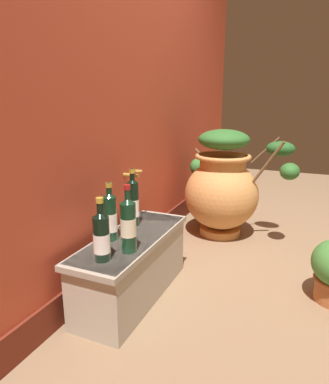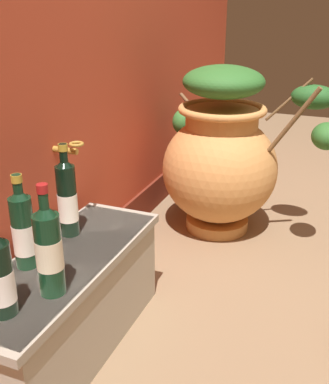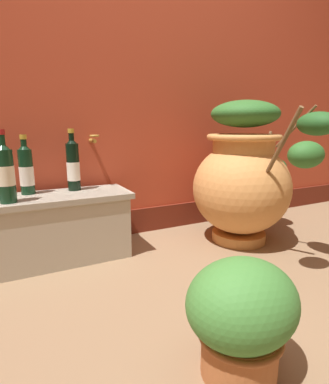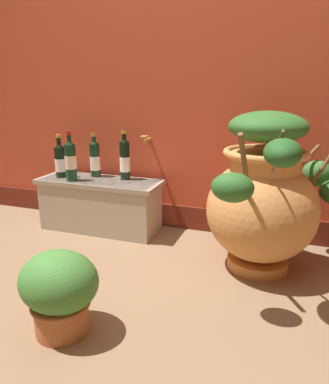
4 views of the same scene
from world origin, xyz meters
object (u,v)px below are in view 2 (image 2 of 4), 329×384
Objects in this scene: terracotta_urn at (222,155)px; wine_bottle_middle at (49,248)px; wine_bottle_back at (67,197)px; wine_bottle_right at (23,228)px.

wine_bottle_middle is at bearing 173.60° from terracotta_urn.
wine_bottle_back is (-0.96, 0.30, 0.10)m from terracotta_urn.
wine_bottle_right is 0.24m from wine_bottle_back.
terracotta_urn is at bearing -17.34° from wine_bottle_back.
terracotta_urn is 3.04× the size of wine_bottle_right.
terracotta_urn is 1.30m from wine_bottle_middle.
wine_bottle_middle is at bearing -154.93° from wine_bottle_back.
wine_bottle_right is (-1.20, 0.31, 0.09)m from terracotta_urn.
wine_bottle_back reaches higher than wine_bottle_right.
wine_bottle_right is (0.09, 0.16, -0.01)m from wine_bottle_middle.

